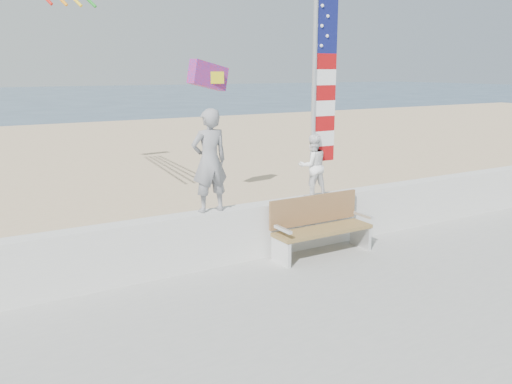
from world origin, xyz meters
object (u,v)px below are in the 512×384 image
adult (209,161)px  flag (320,87)px  child (312,166)px  bench (320,225)px

adult → flag: bearing=-179.5°
adult → flag: size_ratio=0.47×
child → flag: size_ratio=0.32×
bench → flag: flag is taller
child → flag: flag is taller
bench → flag: (0.28, 0.45, 2.30)m
bench → adult: bearing=166.2°
adult → bench: 2.25m
bench → flag: bearing=58.3°
bench → flag: 2.37m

